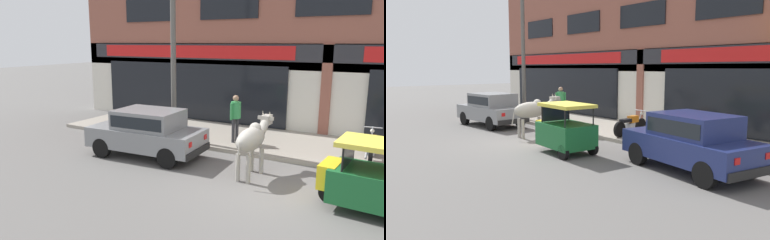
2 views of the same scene
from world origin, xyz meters
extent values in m
plane|color=#605E5B|center=(0.00, 0.00, 0.00)|extent=(90.00, 90.00, 0.00)
cube|color=gray|center=(0.00, 4.00, 0.07)|extent=(19.00, 3.60, 0.13)
cube|color=silver|center=(0.00, 6.08, 1.70)|extent=(23.00, 0.55, 3.40)
cube|color=#28282D|center=(0.00, 5.76, 3.05)|extent=(22.08, 0.08, 0.64)
cube|color=black|center=(-5.75, 5.75, 1.35)|extent=(8.74, 0.10, 2.40)
cube|color=red|center=(-5.75, 5.73, 3.05)|extent=(9.20, 0.05, 0.52)
cube|color=#8E5142|center=(0.00, 5.78, 1.70)|extent=(0.36, 0.12, 3.40)
cube|color=black|center=(-7.82, 5.77, 4.84)|extent=(2.50, 0.06, 1.00)
cube|color=black|center=(-3.91, 5.77, 4.84)|extent=(2.50, 0.06, 1.00)
cube|color=black|center=(0.00, 5.77, 4.84)|extent=(2.50, 0.06, 1.00)
ellipsoid|color=#9E998E|center=(-0.79, 0.57, 1.02)|extent=(0.56, 1.42, 0.60)
sphere|color=#9E998E|center=(-0.78, 0.85, 1.25)|extent=(0.32, 0.32, 0.32)
cylinder|color=#9E998E|center=(-0.92, 1.01, 0.36)|extent=(0.12, 0.12, 0.72)
cylinder|color=#9E998E|center=(-0.63, 1.00, 0.36)|extent=(0.12, 0.12, 0.72)
cylinder|color=#9E998E|center=(-0.95, 0.14, 0.36)|extent=(0.12, 0.12, 0.72)
cylinder|color=#9E998E|center=(-0.66, 0.13, 0.36)|extent=(0.12, 0.12, 0.72)
cylinder|color=#9E998E|center=(-0.76, 1.39, 1.17)|extent=(0.25, 0.47, 0.43)
cube|color=#9E998E|center=(-0.76, 1.65, 1.34)|extent=(0.23, 0.37, 0.26)
cube|color=slate|center=(-0.75, 1.83, 1.30)|extent=(0.16, 0.15, 0.14)
cone|color=beige|center=(-0.86, 1.61, 1.52)|extent=(0.06, 0.12, 0.19)
cone|color=beige|center=(-0.66, 1.61, 1.52)|extent=(0.06, 0.12, 0.19)
cube|color=#9E998E|center=(-0.92, 1.58, 1.40)|extent=(0.14, 0.04, 0.10)
cube|color=#9E998E|center=(-0.60, 1.56, 1.40)|extent=(0.14, 0.04, 0.10)
cylinder|color=#9E998E|center=(-0.82, -0.17, 0.80)|extent=(0.05, 0.17, 0.60)
cylinder|color=black|center=(-5.32, -0.10, 0.30)|extent=(0.61, 0.22, 0.60)
cylinder|color=black|center=(-5.41, 1.34, 0.30)|extent=(0.61, 0.22, 0.60)
cylinder|color=black|center=(-3.03, 0.05, 0.30)|extent=(0.61, 0.22, 0.60)
cylinder|color=black|center=(-3.12, 1.48, 0.30)|extent=(0.61, 0.22, 0.60)
cube|color=gray|center=(-4.22, 0.69, 0.60)|extent=(3.60, 1.82, 0.60)
cube|color=gray|center=(-4.12, 0.70, 1.18)|extent=(1.99, 1.56, 0.56)
cube|color=black|center=(-4.12, 0.70, 1.18)|extent=(1.84, 1.57, 0.35)
cube|color=black|center=(-5.95, 0.58, 0.38)|extent=(0.22, 1.52, 0.20)
cube|color=black|center=(-2.49, 0.80, 0.38)|extent=(0.22, 1.52, 0.20)
sphere|color=silver|center=(-5.95, 0.10, 0.68)|extent=(0.14, 0.14, 0.14)
sphere|color=silver|center=(-6.01, 1.06, 0.68)|extent=(0.14, 0.14, 0.14)
cube|color=red|center=(-2.44, 0.31, 0.70)|extent=(0.04, 0.16, 0.14)
cube|color=red|center=(-2.50, 1.30, 0.70)|extent=(0.04, 0.16, 0.14)
cylinder|color=black|center=(1.30, -0.03, 0.22)|extent=(0.45, 0.16, 0.44)
cube|color=#19602D|center=(2.20, -0.11, 0.57)|extent=(1.80, 1.29, 0.70)
cube|color=yellow|center=(1.30, -0.03, 0.67)|extent=(0.43, 0.90, 0.52)
cylinder|color=black|center=(1.59, -0.55, 1.19)|extent=(0.04, 0.04, 0.55)
cylinder|color=black|center=(1.66, 0.43, 1.19)|extent=(0.04, 0.04, 0.55)
cube|color=#DBCC42|center=(2.25, -0.11, 1.47)|extent=(1.70, 1.23, 0.10)
cube|color=black|center=(1.63, -0.06, 1.19)|extent=(0.11, 0.93, 0.50)
cylinder|color=black|center=(1.77, 3.80, 0.41)|extent=(0.14, 0.57, 0.56)
cylinder|color=black|center=(1.87, 2.56, 0.41)|extent=(0.14, 0.57, 0.56)
cube|color=#B2B5BA|center=(1.82, 3.16, 0.45)|extent=(0.23, 0.34, 0.24)
cube|color=orange|center=(1.81, 3.32, 0.71)|extent=(0.27, 0.42, 0.24)
cube|color=black|center=(1.84, 2.92, 0.69)|extent=(0.26, 0.54, 0.12)
cylinder|color=#B2B5BA|center=(1.77, 3.74, 0.71)|extent=(0.06, 0.27, 0.59)
cylinder|color=#B2B5BA|center=(1.77, 3.78, 0.99)|extent=(0.52, 0.07, 0.03)
sphere|color=silver|center=(1.77, 3.84, 0.87)|extent=(0.12, 0.12, 0.12)
cylinder|color=#B2B5BA|center=(1.74, 2.79, 0.37)|extent=(0.10, 0.48, 0.06)
cylinder|color=#2D2D33|center=(-2.38, 3.06, 0.54)|extent=(0.11, 0.11, 0.82)
cylinder|color=#2D2D33|center=(-2.32, 3.23, 0.54)|extent=(0.11, 0.11, 0.82)
cylinder|color=#33934C|center=(-2.35, 3.14, 1.23)|extent=(0.32, 0.32, 0.56)
cylinder|color=#33934C|center=(-2.42, 2.94, 1.20)|extent=(0.08, 0.08, 0.56)
cylinder|color=#33934C|center=(-2.29, 3.34, 1.20)|extent=(0.08, 0.08, 0.56)
sphere|color=tan|center=(-2.35, 3.14, 1.63)|extent=(0.20, 0.20, 0.20)
cylinder|color=#595651|center=(-4.39, 2.50, 3.09)|extent=(0.18, 0.18, 5.91)
camera|label=1|loc=(2.58, -8.19, 3.47)|focal=35.00mm
camera|label=2|loc=(10.97, -6.94, 2.58)|focal=35.00mm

